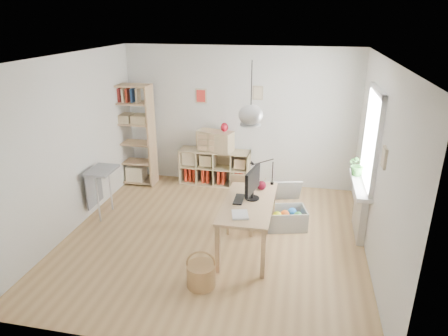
% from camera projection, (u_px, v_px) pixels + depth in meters
% --- Properties ---
extents(ground, '(4.50, 4.50, 0.00)m').
position_uv_depth(ground, '(214.00, 238.00, 6.17)').
color(ground, tan).
rests_on(ground, ground).
extents(room_shell, '(4.50, 4.50, 4.50)m').
position_uv_depth(room_shell, '(251.00, 115.00, 5.21)').
color(room_shell, white).
rests_on(room_shell, ground).
extents(window_unit, '(0.07, 1.16, 1.46)m').
position_uv_depth(window_unit, '(373.00, 139.00, 5.74)').
color(window_unit, white).
rests_on(window_unit, ground).
extents(radiator, '(0.10, 0.80, 0.80)m').
position_uv_depth(radiator, '(360.00, 210.00, 6.16)').
color(radiator, silver).
rests_on(radiator, ground).
extents(windowsill, '(0.22, 1.20, 0.06)m').
position_uv_depth(windowsill, '(360.00, 184.00, 6.02)').
color(windowsill, white).
rests_on(windowsill, radiator).
extents(desk, '(0.70, 1.50, 0.75)m').
position_uv_depth(desk, '(248.00, 207.00, 5.70)').
color(desk, tan).
rests_on(desk, ground).
extents(cube_shelf, '(1.40, 0.38, 0.72)m').
position_uv_depth(cube_shelf, '(214.00, 169.00, 8.05)').
color(cube_shelf, '#CEB788').
rests_on(cube_shelf, ground).
extents(tall_bookshelf, '(0.80, 0.38, 2.00)m').
position_uv_depth(tall_bookshelf, '(133.00, 131.00, 7.81)').
color(tall_bookshelf, tan).
rests_on(tall_bookshelf, ground).
extents(side_table, '(0.40, 0.55, 0.85)m').
position_uv_depth(side_table, '(99.00, 179.00, 6.63)').
color(side_table, gray).
rests_on(side_table, ground).
extents(chair, '(0.43, 0.43, 0.87)m').
position_uv_depth(chair, '(242.00, 200.00, 6.28)').
color(chair, gray).
rests_on(chair, ground).
extents(wicker_basket, '(0.37, 0.37, 0.51)m').
position_uv_depth(wicker_basket, '(201.00, 274.00, 5.03)').
color(wicker_basket, '#AD864E').
rests_on(wicker_basket, ground).
extents(storage_chest, '(0.79, 0.85, 0.67)m').
position_uv_depth(storage_chest, '(286.00, 213.00, 6.46)').
color(storage_chest, beige).
rests_on(storage_chest, ground).
extents(monitor, '(0.21, 0.52, 0.46)m').
position_uv_depth(monitor, '(253.00, 182.00, 5.65)').
color(monitor, black).
rests_on(monitor, desk).
extents(keyboard, '(0.13, 0.35, 0.02)m').
position_uv_depth(keyboard, '(239.00, 199.00, 5.70)').
color(keyboard, black).
rests_on(keyboard, desk).
extents(task_lamp, '(0.37, 0.14, 0.40)m').
position_uv_depth(task_lamp, '(261.00, 168.00, 6.11)').
color(task_lamp, black).
rests_on(task_lamp, desk).
extents(yarn_ball, '(0.14, 0.14, 0.14)m').
position_uv_depth(yarn_ball, '(261.00, 185.00, 6.01)').
color(yarn_ball, '#540B1B').
rests_on(yarn_ball, desk).
extents(paper_tray, '(0.27, 0.31, 0.03)m').
position_uv_depth(paper_tray, '(240.00, 215.00, 5.25)').
color(paper_tray, white).
rests_on(paper_tray, desk).
extents(drawer_chest, '(0.75, 0.48, 0.39)m').
position_uv_depth(drawer_chest, '(215.00, 141.00, 7.79)').
color(drawer_chest, '#CEB788').
rests_on(drawer_chest, cube_shelf).
extents(red_vase, '(0.15, 0.15, 0.18)m').
position_uv_depth(red_vase, '(224.00, 127.00, 7.65)').
color(red_vase, '#A50D1C').
rests_on(red_vase, drawer_chest).
extents(potted_plant, '(0.36, 0.32, 0.35)m').
position_uv_depth(potted_plant, '(358.00, 165.00, 6.23)').
color(potted_plant, '#285B22').
rests_on(potted_plant, windowsill).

